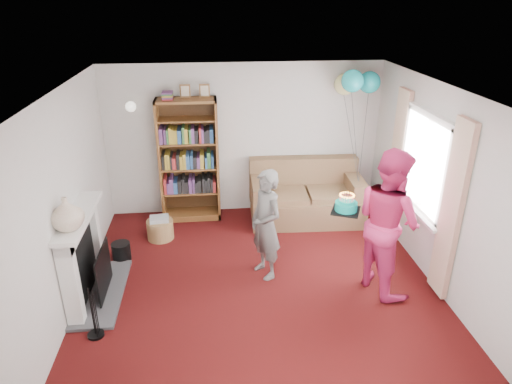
{
  "coord_description": "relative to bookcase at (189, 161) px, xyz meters",
  "views": [
    {
      "loc": [
        -0.54,
        -4.72,
        3.49
      ],
      "look_at": [
        0.0,
        0.6,
        1.14
      ],
      "focal_mm": 32.0,
      "sensor_mm": 36.0,
      "label": 1
    }
  ],
  "objects": [
    {
      "name": "ground",
      "position": [
        0.91,
        -2.3,
        -0.98
      ],
      "size": [
        5.0,
        5.0,
        0.0
      ],
      "primitive_type": "plane",
      "color": "black",
      "rests_on": "ground"
    },
    {
      "name": "wall_back",
      "position": [
        0.91,
        0.21,
        0.27
      ],
      "size": [
        4.5,
        0.02,
        2.5
      ],
      "primitive_type": "cube",
      "color": "silver",
      "rests_on": "ground"
    },
    {
      "name": "wall_left",
      "position": [
        -1.35,
        -2.3,
        0.27
      ],
      "size": [
        0.02,
        5.0,
        2.5
      ],
      "primitive_type": "cube",
      "color": "silver",
      "rests_on": "ground"
    },
    {
      "name": "wall_right",
      "position": [
        3.17,
        -2.3,
        0.27
      ],
      "size": [
        0.02,
        5.0,
        2.5
      ],
      "primitive_type": "cube",
      "color": "silver",
      "rests_on": "ground"
    },
    {
      "name": "ceiling",
      "position": [
        0.91,
        -2.3,
        1.53
      ],
      "size": [
        4.5,
        5.0,
        0.01
      ],
      "primitive_type": "cube",
      "color": "white",
      "rests_on": "wall_back"
    },
    {
      "name": "fireplace",
      "position": [
        -1.18,
        -2.11,
        -0.47
      ],
      "size": [
        0.55,
        1.8,
        1.12
      ],
      "color": "#3F3F42",
      "rests_on": "ground"
    },
    {
      "name": "window_bay",
      "position": [
        3.11,
        -1.7,
        0.23
      ],
      "size": [
        0.14,
        2.02,
        2.2
      ],
      "color": "white",
      "rests_on": "ground"
    },
    {
      "name": "wall_sconce",
      "position": [
        -0.84,
        0.06,
        0.9
      ],
      "size": [
        0.16,
        0.23,
        0.16
      ],
      "color": "gold",
      "rests_on": "ground"
    },
    {
      "name": "bookcase",
      "position": [
        0.0,
        0.0,
        0.0
      ],
      "size": [
        0.95,
        0.42,
        2.21
      ],
      "color": "#472B14",
      "rests_on": "ground"
    },
    {
      "name": "sofa",
      "position": [
        1.89,
        -0.23,
        -0.62
      ],
      "size": [
        1.81,
        0.96,
        0.96
      ],
      "rotation": [
        0.0,
        0.0,
        -0.04
      ],
      "color": "brown",
      "rests_on": "ground"
    },
    {
      "name": "wicker_basket",
      "position": [
        -0.47,
        -0.74,
        -0.81
      ],
      "size": [
        0.4,
        0.4,
        0.36
      ],
      "rotation": [
        0.0,
        0.0,
        0.1
      ],
      "color": "#A0784A",
      "rests_on": "ground"
    },
    {
      "name": "person_striped",
      "position": [
        1.02,
        -1.86,
        -0.23
      ],
      "size": [
        0.56,
        0.64,
        1.49
      ],
      "primitive_type": "imported",
      "rotation": [
        0.0,
        0.0,
        -1.12
      ],
      "color": "black",
      "rests_on": "ground"
    },
    {
      "name": "person_magenta",
      "position": [
        2.47,
        -2.27,
        -0.05
      ],
      "size": [
        0.95,
        1.08,
        1.86
      ],
      "primitive_type": "imported",
      "rotation": [
        0.0,
        0.0,
        1.89
      ],
      "color": "#CC2862",
      "rests_on": "ground"
    },
    {
      "name": "birthday_cake",
      "position": [
        1.92,
        -2.28,
        0.18
      ],
      "size": [
        0.32,
        0.32,
        0.22
      ],
      "rotation": [
        0.0,
        0.0,
        -0.41
      ],
      "color": "black",
      "rests_on": "ground"
    },
    {
      "name": "balloons",
      "position": [
        2.6,
        -0.17,
        1.24
      ],
      "size": [
        0.67,
        0.72,
        1.76
      ],
      "color": "#3F3F3F",
      "rests_on": "ground"
    },
    {
      "name": "mantel_vase",
      "position": [
        -1.21,
        -2.45,
        0.33
      ],
      "size": [
        0.4,
        0.4,
        0.37
      ],
      "primitive_type": "imported",
      "rotation": [
        0.0,
        0.0,
        0.12
      ],
      "color": "beige",
      "rests_on": "fireplace"
    }
  ]
}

